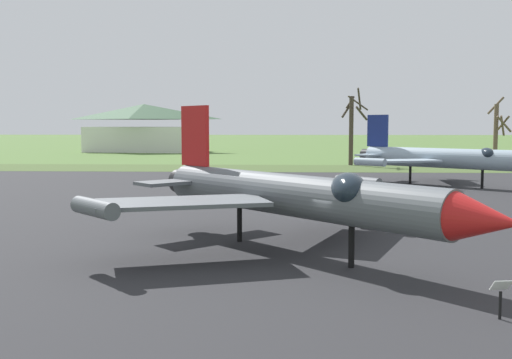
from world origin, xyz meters
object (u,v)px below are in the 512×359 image
object	(u,v)px
jet_fighter_front_left	(294,194)
visitor_building	(144,128)
info_placard_front_left	(501,295)
jet_fighter_front_right	(449,158)

from	to	relation	value
jet_fighter_front_left	visitor_building	distance (m)	96.44
info_placard_front_left	visitor_building	size ratio (longest dim) A/B	0.05
jet_fighter_front_right	visitor_building	size ratio (longest dim) A/B	0.68
info_placard_front_left	jet_fighter_front_left	bearing A→B (deg)	124.49
jet_fighter_front_left	visitor_building	world-z (taller)	visitor_building
jet_fighter_front_left	jet_fighter_front_right	size ratio (longest dim) A/B	0.95
jet_fighter_front_left	visitor_building	xyz separation A→B (m)	(-27.83, 92.31, 2.13)
info_placard_front_left	jet_fighter_front_right	bearing A→B (deg)	77.09
info_placard_front_left	jet_fighter_front_right	xyz separation A→B (m)	(8.05, 35.13, 1.73)
info_placard_front_left	jet_fighter_front_right	size ratio (longest dim) A/B	0.07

